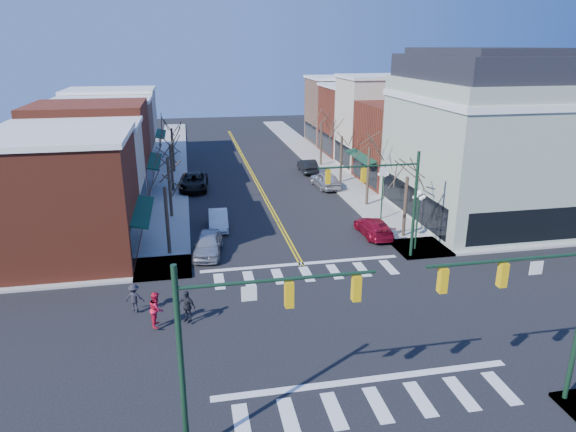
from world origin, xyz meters
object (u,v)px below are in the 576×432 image
car_right_near (373,227)px  car_left_near (208,244)px  car_right_mid (325,180)px  pedestrian_red_b (157,309)px  car_right_far (308,166)px  pedestrian_dark_a (187,306)px  car_left_mid (218,220)px  victorian_corner (487,136)px  car_left_far (194,182)px  pedestrian_dark_b (134,298)px  lamppost_midblock (383,185)px  lamppost_corner (418,210)px

car_right_near → car_left_near: bearing=5.2°
car_right_mid → pedestrian_red_b: (-15.18, -24.05, 0.25)m
car_right_far → pedestrian_dark_a: 33.35m
car_left_mid → victorian_corner: bearing=-1.0°
car_left_far → pedestrian_dark_b: size_ratio=3.66×
pedestrian_dark_a → pedestrian_dark_b: (-2.70, 1.61, -0.08)m
pedestrian_dark_a → lamppost_midblock: bearing=78.1°
car_left_near → car_right_mid: (12.23, 14.98, 0.07)m
car_left_near → pedestrian_dark_b: (-4.17, -7.32, 0.16)m
victorian_corner → pedestrian_red_b: victorian_corner is taller
car_left_far → pedestrian_red_b: bearing=-90.9°
lamppost_midblock → pedestrian_dark_a: (-15.50, -13.40, -1.97)m
victorian_corner → car_left_far: 26.91m
lamppost_corner → pedestrian_red_b: 18.48m
victorian_corner → car_left_far: (-22.90, 12.85, -5.88)m
car_right_far → lamppost_corner: bearing=95.1°
car_left_mid → pedestrian_dark_a: size_ratio=2.47×
car_right_far → lamppost_midblock: bearing=97.0°
lamppost_corner → car_left_near: lamppost_corner is taller
car_left_far → pedestrian_dark_a: 25.77m
car_left_far → car_right_far: (12.55, 4.77, -0.04)m
pedestrian_dark_b → car_right_mid: bearing=-114.2°
car_left_far → pedestrian_dark_b: (-3.60, -24.14, 0.14)m
pedestrian_red_b → car_right_near: bearing=-53.4°
lamppost_corner → pedestrian_dark_a: lamppost_corner is taller
car_left_mid → car_right_near: (11.20, -3.85, -0.02)m
victorian_corner → car_left_mid: size_ratio=3.43×
lamppost_corner → car_right_mid: bearing=96.0°
car_left_near → car_left_mid: size_ratio=1.06×
car_left_near → car_right_mid: bearing=58.7°
victorian_corner → pedestrian_red_b: (-25.28, -13.04, -5.60)m
car_right_near → lamppost_midblock: bearing=-121.0°
lamppost_corner → car_left_far: 23.95m
car_right_mid → car_left_near: bearing=45.3°
lamppost_midblock → pedestrian_dark_b: 21.78m
car_right_near → car_right_mid: bearing=-91.1°
car_left_far → pedestrian_red_b: pedestrian_red_b is taller
lamppost_midblock → car_right_far: 17.38m
car_left_far → car_right_near: car_left_far is taller
victorian_corner → lamppost_corner: size_ratio=3.29×
pedestrian_red_b → pedestrian_dark_a: pedestrian_red_b is taller
car_right_far → pedestrian_dark_a: pedestrian_dark_a is taller
car_right_near → pedestrian_dark_a: pedestrian_dark_a is taller
car_right_mid → car_right_far: bearing=-93.4°
car_left_far → car_right_mid: car_right_mid is taller
lamppost_midblock → pedestrian_dark_a: size_ratio=2.58×
car_left_mid → pedestrian_dark_b: (-5.20, -12.50, 0.23)m
car_right_near → pedestrian_red_b: bearing=33.3°
car_left_near → car_left_far: bearing=99.9°
lamppost_midblock → car_left_far: (-14.60, 12.35, -2.18)m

